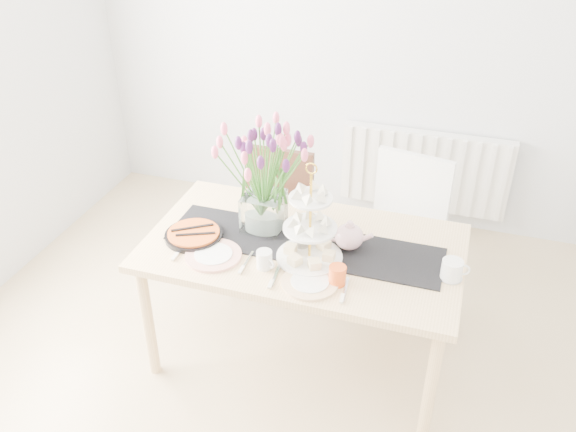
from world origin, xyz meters
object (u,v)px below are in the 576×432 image
(cream_jug, at_px, (452,270))
(radiator, at_px, (424,171))
(tulip_vase, at_px, (263,159))
(cake_stand, at_px, (310,236))
(chair_white, at_px, (403,220))
(mug_white, at_px, (264,260))
(tart_tin, at_px, (194,235))
(mug_orange, at_px, (337,275))
(chair_brown, at_px, (274,211))
(teapot, at_px, (349,237))
(plate_left, at_px, (213,255))
(plate_right, at_px, (310,282))
(mug_grey, at_px, (302,242))
(dining_table, at_px, (303,257))

(cream_jug, bearing_deg, radiator, 89.72)
(tulip_vase, xyz_separation_m, cake_stand, (0.30, -0.20, -0.27))
(chair_white, distance_m, mug_white, 1.12)
(tart_tin, height_order, mug_orange, mug_orange)
(chair_brown, distance_m, cream_jug, 1.33)
(chair_brown, bearing_deg, mug_orange, -54.81)
(radiator, xyz_separation_m, mug_white, (-0.57, -1.82, 0.35))
(chair_brown, distance_m, teapot, 0.89)
(cake_stand, relative_size, plate_left, 1.70)
(teapot, relative_size, tart_tin, 0.78)
(teapot, bearing_deg, mug_orange, -88.74)
(chair_white, height_order, tart_tin, chair_white)
(mug_orange, height_order, plate_left, mug_orange)
(tulip_vase, bearing_deg, mug_orange, -35.37)
(chair_brown, relative_size, cream_jug, 8.97)
(teapot, bearing_deg, plate_right, -109.20)
(tulip_vase, xyz_separation_m, plate_right, (0.36, -0.38, -0.40))
(teapot, bearing_deg, radiator, 80.65)
(mug_white, height_order, plate_left, mug_white)
(chair_white, bearing_deg, cake_stand, -102.40)
(mug_grey, relative_size, plate_left, 0.31)
(radiator, xyz_separation_m, mug_orange, (-0.21, -1.83, 0.35))
(teapot, xyz_separation_m, cream_jug, (0.51, -0.09, -0.02))
(tart_tin, relative_size, mug_grey, 3.39)
(chair_brown, relative_size, mug_orange, 9.30)
(cake_stand, xyz_separation_m, tart_tin, (-0.62, 0.00, -0.12))
(radiator, bearing_deg, plate_left, -114.93)
(tart_tin, relative_size, mug_white, 3.27)
(chair_white, bearing_deg, teapot, -95.00)
(mug_grey, distance_m, plate_left, 0.44)
(cream_jug, relative_size, mug_white, 1.09)
(mug_orange, bearing_deg, plate_left, 109.87)
(chair_brown, bearing_deg, mug_white, -73.64)
(mug_grey, height_order, mug_white, mug_white)
(cream_jug, bearing_deg, chair_brown, 138.59)
(mug_orange, bearing_deg, plate_right, 129.78)
(radiator, xyz_separation_m, cake_stand, (-0.39, -1.69, 0.44))
(plate_left, bearing_deg, mug_white, -1.29)
(plate_left, bearing_deg, dining_table, 30.79)
(tulip_vase, bearing_deg, chair_brown, 103.99)
(teapot, relative_size, plate_right, 0.87)
(mug_orange, bearing_deg, tulip_vase, 76.47)
(tulip_vase, relative_size, plate_right, 2.73)
(mug_white, distance_m, plate_right, 0.25)
(teapot, distance_m, mug_white, 0.45)
(dining_table, distance_m, teapot, 0.27)
(radiator, bearing_deg, tart_tin, -120.72)
(radiator, height_order, teapot, teapot)
(cake_stand, distance_m, mug_grey, 0.13)
(cake_stand, xyz_separation_m, teapot, (0.16, 0.15, -0.06))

